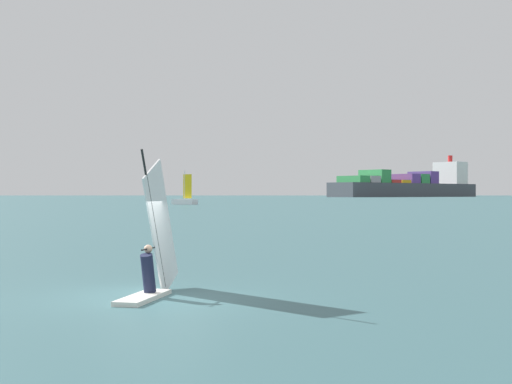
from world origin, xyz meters
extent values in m
plane|color=#386066|center=(0.00, 0.00, 0.00)|extent=(4000.00, 4000.00, 0.00)
cube|color=white|center=(-0.38, 0.01, 0.06)|extent=(1.33, 2.51, 0.12)
cylinder|color=black|center=(-0.16, 0.73, 1.97)|extent=(0.56, 1.70, 3.73)
cube|color=white|center=(0.00, 1.27, 1.74)|extent=(0.82, 2.61, 3.80)
cylinder|color=black|center=(-0.21, 0.56, 1.27)|extent=(0.42, 1.29, 0.04)
cylinder|color=#191E38|center=(-0.28, 0.35, 0.63)|extent=(0.47, 0.65, 1.08)
sphere|color=tan|center=(-0.28, 0.35, 1.27)|extent=(0.22, 0.22, 0.22)
cube|color=#3F444C|center=(168.63, 550.69, 5.61)|extent=(149.25, 120.65, 11.22)
cube|color=silver|center=(219.24, 588.34, 21.02)|extent=(28.89, 30.47, 19.60)
cylinder|color=red|center=(219.24, 588.34, 33.82)|extent=(4.00, 4.00, 6.00)
cube|color=#59388C|center=(186.81, 564.22, 16.42)|extent=(23.74, 26.33, 10.40)
cube|color=#2D8C47|center=(176.48, 556.54, 15.12)|extent=(23.74, 26.33, 7.80)
cube|color=#59388C|center=(166.16, 548.86, 15.12)|extent=(23.74, 26.33, 7.80)
cube|color=gold|center=(155.84, 541.18, 12.52)|extent=(23.74, 26.33, 2.60)
cube|color=red|center=(145.52, 533.51, 12.52)|extent=(23.74, 26.33, 2.60)
cube|color=#2D8C47|center=(135.19, 525.83, 16.42)|extent=(23.74, 26.33, 10.40)
cube|color=#99999E|center=(124.87, 518.15, 13.82)|extent=(23.74, 26.33, 5.20)
cube|color=#2D8C47|center=(114.55, 510.47, 13.82)|extent=(23.74, 26.33, 5.20)
cube|color=white|center=(-4.08, 154.82, 0.65)|extent=(6.61, 5.53, 1.30)
cylinder|color=#B2B2B7|center=(-4.08, 154.82, 4.86)|extent=(0.16, 0.16, 7.12)
cube|color=yellow|center=(-3.40, 154.40, 4.51)|extent=(2.09, 1.32, 5.98)
camera|label=1|loc=(1.22, -17.76, 2.70)|focal=48.68mm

